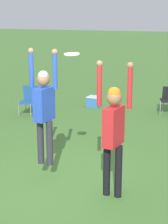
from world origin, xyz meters
TOP-DOWN VIEW (x-y plane):
  - ground_plane at (0.00, 0.00)m, footprint 120.00×120.00m
  - person_jumping at (-0.36, 0.13)m, footprint 0.56×0.43m
  - person_defending at (0.98, -0.02)m, footprint 0.60×0.47m
  - frisbee at (0.26, -0.03)m, footprint 0.25×0.25m
  - camping_chair_2 at (-3.01, 4.05)m, footprint 0.63×0.68m
  - cooler_box at (-1.55, 5.68)m, footprint 0.41×0.40m

SIDE VIEW (x-z plane):
  - ground_plane at x=0.00m, z-range 0.00..0.00m
  - cooler_box at x=-1.55m, z-range 0.00..0.35m
  - camping_chair_2 at x=-3.01m, z-range 0.06..0.94m
  - person_defending at x=0.98m, z-range 0.08..2.35m
  - person_jumping at x=-0.36m, z-range 0.37..2.47m
  - frisbee at x=0.26m, z-range 2.33..2.36m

